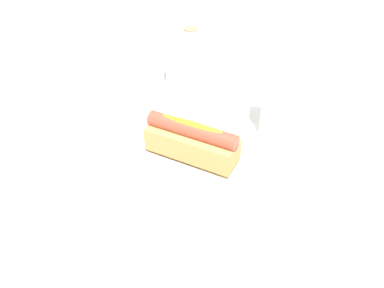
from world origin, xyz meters
TOP-DOWN VIEW (x-y plane):
  - ground_plane at (0.00, 0.00)m, footprint 2.40×2.40m
  - serving_bowl at (-0.01, 0.00)m, footprint 0.23×0.23m
  - hotdog_front at (-0.01, 0.00)m, footprint 0.16×0.09m
  - water_glass at (-0.19, 0.02)m, footprint 0.07×0.07m
  - paper_towel_roll at (-0.06, 0.29)m, footprint 0.11×0.11m
  - napkin_box at (0.15, 0.15)m, footprint 0.11×0.05m

SIDE VIEW (x-z plane):
  - ground_plane at x=0.00m, z-range 0.00..0.00m
  - serving_bowl at x=-0.01m, z-range 0.00..0.04m
  - water_glass at x=-0.19m, z-range -0.01..0.08m
  - paper_towel_roll at x=-0.06m, z-range 0.00..0.13m
  - hotdog_front at x=-0.01m, z-range 0.03..0.10m
  - napkin_box at x=0.15m, z-range 0.00..0.15m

